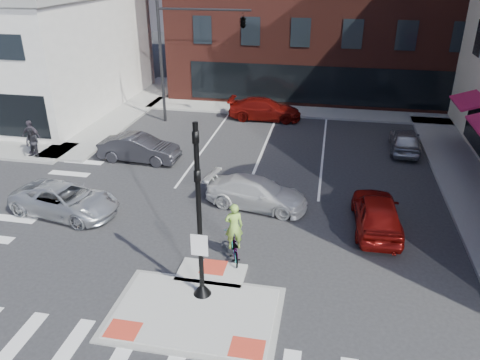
% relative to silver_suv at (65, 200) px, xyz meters
% --- Properties ---
extents(ground, '(120.00, 120.00, 0.00)m').
position_rel_silver_suv_xyz_m(ground, '(7.38, -4.70, -0.67)').
color(ground, '#28282B').
rests_on(ground, ground).
extents(refuge_island, '(5.40, 4.65, 0.13)m').
position_rel_silver_suv_xyz_m(refuge_island, '(7.38, -4.96, -0.62)').
color(refuge_island, gray).
rests_on(refuge_island, ground).
extents(sidewalk_nw, '(23.50, 20.50, 0.15)m').
position_rel_silver_suv_xyz_m(sidewalk_nw, '(-9.38, 10.59, -0.60)').
color(sidewalk_nw, gray).
rests_on(sidewalk_nw, ground).
extents(sidewalk_e, '(3.00, 24.00, 0.15)m').
position_rel_silver_suv_xyz_m(sidewalk_e, '(18.18, 5.30, -0.60)').
color(sidewalk_e, gray).
rests_on(sidewalk_e, ground).
extents(sidewalk_n, '(26.00, 3.00, 0.15)m').
position_rel_silver_suv_xyz_m(sidewalk_n, '(10.38, 17.30, -0.60)').
color(sidewalk_n, gray).
rests_on(sidewalk_n, ground).
extents(building_far_left, '(10.00, 12.00, 10.00)m').
position_rel_silver_suv_xyz_m(building_far_left, '(3.38, 47.30, 4.33)').
color(building_far_left, slate).
rests_on(building_far_left, ground).
extents(signal_pole, '(0.60, 0.60, 5.98)m').
position_rel_silver_suv_xyz_m(signal_pole, '(7.38, -4.30, 1.68)').
color(signal_pole, black).
rests_on(signal_pole, refuge_island).
extents(mast_arm_signal, '(6.10, 2.24, 8.00)m').
position_rel_silver_suv_xyz_m(mast_arm_signal, '(3.91, 13.30, 5.54)').
color(mast_arm_signal, black).
rests_on(mast_arm_signal, ground).
extents(silver_suv, '(5.13, 2.99, 1.34)m').
position_rel_silver_suv_xyz_m(silver_suv, '(0.00, 0.00, 0.00)').
color(silver_suv, silver).
rests_on(silver_suv, ground).
extents(red_sedan, '(1.99, 4.58, 1.54)m').
position_rel_silver_suv_xyz_m(red_sedan, '(13.31, 1.30, 0.10)').
color(red_sedan, '#9C130E').
rests_on(red_sedan, ground).
extents(white_pickup, '(4.86, 2.59, 1.34)m').
position_rel_silver_suv_xyz_m(white_pickup, '(8.12, 2.30, -0.00)').
color(white_pickup, silver).
rests_on(white_pickup, ground).
extents(bg_car_dark, '(4.51, 1.73, 1.47)m').
position_rel_silver_suv_xyz_m(bg_car_dark, '(0.87, 6.30, 0.06)').
color(bg_car_dark, '#2A2A30').
rests_on(bg_car_dark, ground).
extents(bg_car_silver, '(1.84, 4.11, 1.37)m').
position_rel_silver_suv_xyz_m(bg_car_silver, '(15.50, 10.66, 0.02)').
color(bg_car_silver, '#ABADB2').
rests_on(bg_car_silver, ground).
extents(bg_car_red, '(5.08, 2.15, 1.46)m').
position_rel_silver_suv_xyz_m(bg_car_red, '(6.60, 15.06, 0.06)').
color(bg_car_red, maroon).
rests_on(bg_car_red, ground).
extents(cyclist, '(1.18, 1.94, 2.29)m').
position_rel_silver_suv_xyz_m(cyclist, '(7.96, -1.90, 0.10)').
color(cyclist, '#3F3F44').
rests_on(cyclist, ground).
extents(pedestrian_a, '(0.88, 0.71, 1.69)m').
position_rel_silver_suv_xyz_m(pedestrian_a, '(-4.98, 5.30, 0.32)').
color(pedestrian_a, black).
rests_on(pedestrian_a, sidewalk_nw).
extents(pedestrian_b, '(1.15, 0.52, 1.93)m').
position_rel_silver_suv_xyz_m(pedestrian_b, '(-5.42, 5.90, 0.45)').
color(pedestrian_b, '#352F3A').
rests_on(pedestrian_b, sidewalk_nw).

